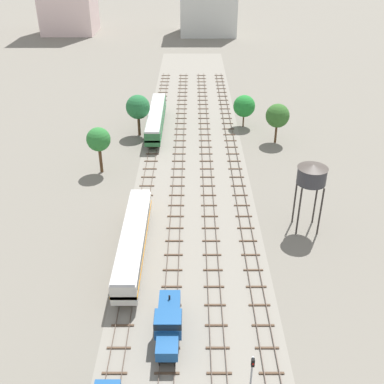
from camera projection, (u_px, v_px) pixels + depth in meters
ground_plane at (192, 185)px, 75.12m from camera, size 480.00×480.00×0.00m
ballast_bed at (192, 185)px, 75.12m from camera, size 18.79×176.00×0.01m
track_far_left at (147, 181)px, 75.91m from camera, size 2.40×126.00×0.29m
track_left at (177, 181)px, 75.91m from camera, size 2.40×126.00×0.29m
track_centre_left at (207, 181)px, 75.92m from camera, size 2.40×126.00×0.29m
track_centre at (237, 181)px, 75.93m from camera, size 2.40×126.00×0.29m
shunter_loco_left_near at (168, 323)px, 46.37m from camera, size 2.74×8.46×3.10m
diesel_railcar_far_left_mid at (133, 240)px, 57.59m from camera, size 2.96×20.50×3.80m
passenger_coach_far_left_midfar at (155, 118)px, 93.89m from camera, size 2.96×22.00×3.80m
water_tower at (311, 175)px, 60.29m from camera, size 4.01×4.01×9.89m
signal_post_nearest at (251, 375)px, 39.07m from camera, size 0.28×0.47×5.84m
lineside_tree_0 at (137, 107)px, 89.85m from camera, size 4.69×4.69×8.24m
lineside_tree_1 at (277, 116)px, 87.03m from camera, size 4.48×4.48×7.69m
lineside_tree_3 at (243, 106)px, 94.45m from camera, size 4.47×4.47×6.72m
lineside_tree_4 at (98, 140)px, 76.01m from camera, size 3.97×3.97×8.02m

